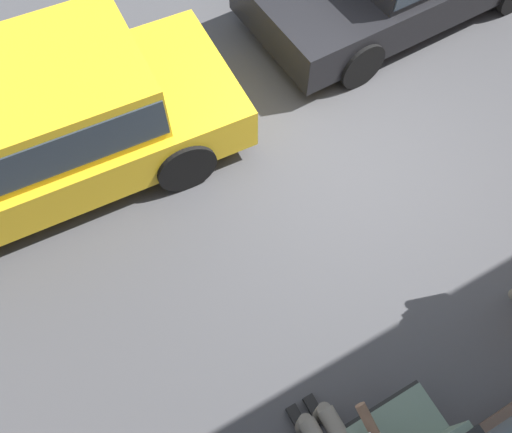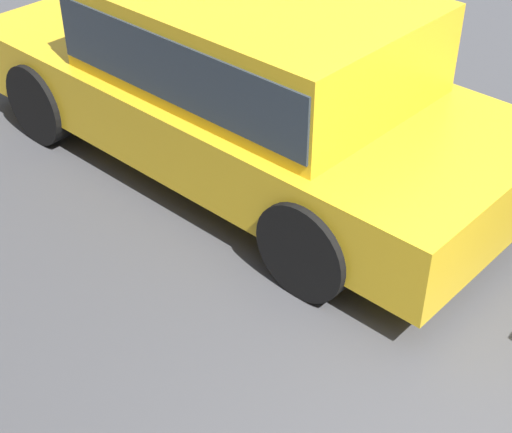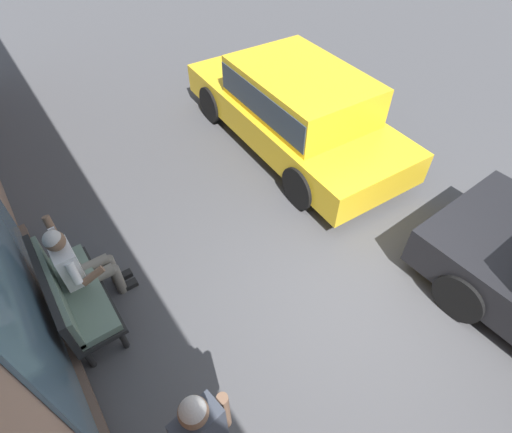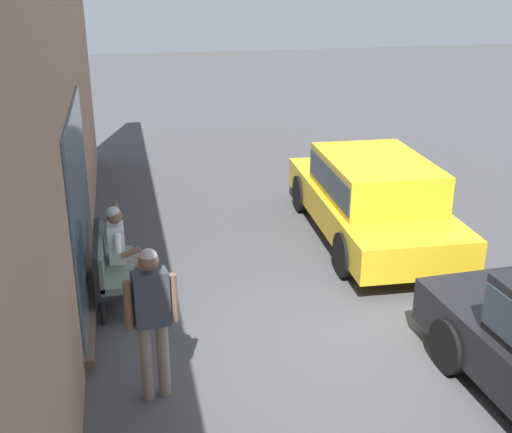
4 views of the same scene
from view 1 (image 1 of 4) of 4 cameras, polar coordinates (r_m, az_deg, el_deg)
name	(u,v)px [view 1 (image 1 of 4)]	position (r m, az deg, el deg)	size (l,w,h in m)	color
ground_plane	(341,153)	(6.06, 9.66, 7.13)	(60.00, 60.00, 0.00)	#424244
parked_car_mid	(29,125)	(5.72, -24.53, 9.47)	(4.63, 2.06, 1.43)	gold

